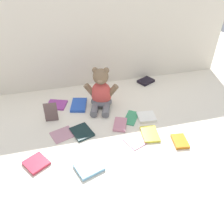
% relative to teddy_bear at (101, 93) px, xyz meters
% --- Properties ---
extents(ground_plane, '(3.20, 3.20, 0.00)m').
position_rel_teddy_bear_xyz_m(ground_plane, '(0.02, -0.11, -0.09)').
color(ground_plane, silver).
extents(backdrop_drape, '(1.86, 0.03, 0.62)m').
position_rel_teddy_bear_xyz_m(backdrop_drape, '(0.02, 0.30, 0.22)').
color(backdrop_drape, silver).
rests_on(backdrop_drape, ground_plane).
extents(teddy_bear, '(0.21, 0.21, 0.25)m').
position_rel_teddy_bear_xyz_m(teddy_bear, '(0.00, 0.00, 0.00)').
color(teddy_bear, '#D84C47').
rests_on(teddy_bear, ground_plane).
extents(book_case_0, '(0.13, 0.12, 0.02)m').
position_rel_teddy_bear_xyz_m(book_case_0, '(0.37, 0.21, -0.08)').
color(book_case_0, black).
rests_on(book_case_0, ground_plane).
extents(book_case_1, '(0.07, 0.03, 0.11)m').
position_rel_teddy_bear_xyz_m(book_case_1, '(-0.30, -0.07, -0.04)').
color(book_case_1, brown).
rests_on(book_case_1, ground_plane).
extents(book_case_2, '(0.13, 0.14, 0.01)m').
position_rel_teddy_bear_xyz_m(book_case_2, '(-0.15, -0.22, -0.09)').
color(book_case_2, black).
rests_on(book_case_2, ground_plane).
extents(book_case_3, '(0.08, 0.11, 0.02)m').
position_rel_teddy_bear_xyz_m(book_case_3, '(0.31, -0.41, -0.09)').
color(book_case_3, orange).
rests_on(book_case_3, ground_plane).
extents(book_case_4, '(0.10, 0.13, 0.01)m').
position_rel_teddy_bear_xyz_m(book_case_4, '(0.19, -0.33, -0.09)').
color(book_case_4, yellow).
rests_on(book_case_4, ground_plane).
extents(book_case_5, '(0.14, 0.13, 0.01)m').
position_rel_teddy_bear_xyz_m(book_case_5, '(-0.26, -0.21, -0.09)').
color(book_case_5, '#B37C8E').
rests_on(book_case_5, ground_plane).
extents(book_case_6, '(0.12, 0.16, 0.02)m').
position_rel_teddy_bear_xyz_m(book_case_6, '(-0.14, 0.03, -0.09)').
color(book_case_6, '#244EB6').
rests_on(book_case_6, ground_plane).
extents(book_case_7, '(0.14, 0.13, 0.01)m').
position_rel_teddy_bear_xyz_m(book_case_7, '(-0.27, 0.07, -0.09)').
color(book_case_7, '#943791').
rests_on(book_case_7, ground_plane).
extents(book_case_8, '(0.11, 0.10, 0.02)m').
position_rel_teddy_bear_xyz_m(book_case_8, '(0.22, -0.19, -0.09)').
color(book_case_8, white).
rests_on(book_case_8, ground_plane).
extents(book_case_9, '(0.14, 0.13, 0.02)m').
position_rel_teddy_bear_xyz_m(book_case_9, '(-0.16, -0.46, -0.09)').
color(book_case_9, '#79B6DC').
rests_on(book_case_9, ground_plane).
extents(book_case_10, '(0.10, 0.13, 0.02)m').
position_rel_teddy_bear_xyz_m(book_case_10, '(0.06, -0.21, -0.09)').
color(book_case_10, '#BC7488').
rests_on(book_case_10, ground_plane).
extents(book_case_11, '(0.13, 0.15, 0.01)m').
position_rel_teddy_bear_xyz_m(book_case_11, '(0.14, -0.16, -0.09)').
color(book_case_11, '#369060').
rests_on(book_case_11, ground_plane).
extents(book_case_12, '(0.13, 0.13, 0.01)m').
position_rel_teddy_bear_xyz_m(book_case_12, '(-0.39, -0.38, -0.09)').
color(book_case_12, '#C92E44').
rests_on(book_case_12, ground_plane).
extents(book_case_13, '(0.12, 0.12, 0.01)m').
position_rel_teddy_bear_xyz_m(book_case_13, '(0.10, -0.35, -0.09)').
color(book_case_13, '#B06E94').
rests_on(book_case_13, ground_plane).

